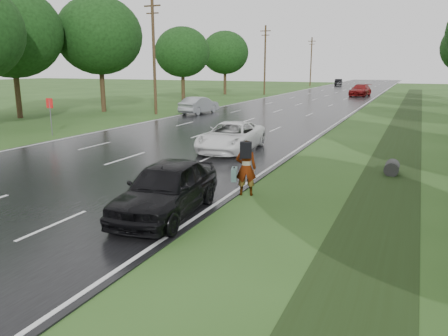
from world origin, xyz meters
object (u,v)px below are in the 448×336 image
road_sign (50,109)px  pedestrian (245,167)px  white_pickup (231,137)px  dark_sedan (166,188)px  silver_sedan (199,105)px

road_sign → pedestrian: (15.68, -7.15, -0.68)m
white_pickup → dark_sedan: (2.12, -9.75, 0.07)m
road_sign → white_pickup: size_ratio=0.45×
pedestrian → silver_sedan: bearing=-77.8°
road_sign → white_pickup: bearing=-1.2°
road_sign → pedestrian: size_ratio=1.23×
white_pickup → dark_sedan: bearing=-80.6°
silver_sedan → road_sign: bearing=84.7°
dark_sedan → silver_sedan: (-11.67, 24.85, -0.04)m
dark_sedan → pedestrian: bearing=59.1°
road_sign → dark_sedan: road_sign is taller
road_sign → dark_sedan: (14.37, -10.00, -0.81)m
road_sign → white_pickup: road_sign is taller
pedestrian → silver_sedan: size_ratio=0.41×
pedestrian → dark_sedan: size_ratio=0.40×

